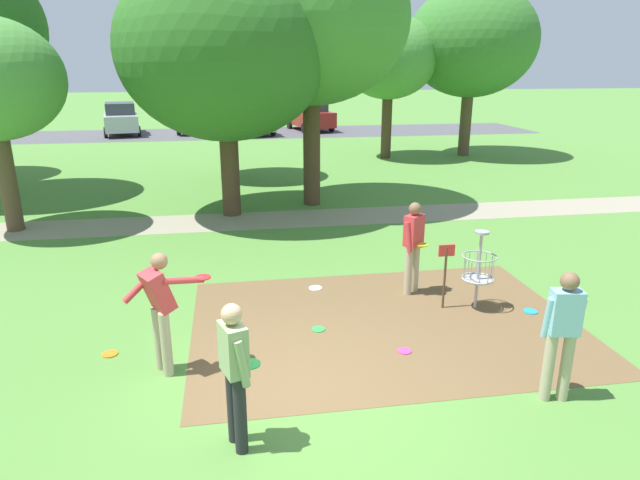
# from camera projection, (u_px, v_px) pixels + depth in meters

# --- Properties ---
(ground_plane) EXTENTS (160.00, 160.00, 0.00)m
(ground_plane) POSITION_uv_depth(u_px,v_px,m) (298.00, 396.00, 7.01)
(ground_plane) COLOR #518438
(dirt_tee_pad) EXTENTS (6.18, 4.40, 0.01)m
(dirt_tee_pad) POSITION_uv_depth(u_px,v_px,m) (385.00, 324.00, 8.95)
(dirt_tee_pad) COLOR brown
(dirt_tee_pad) RESTS_ON ground
(disc_golf_basket) EXTENTS (0.98, 0.58, 1.39)m
(disc_golf_basket) POSITION_uv_depth(u_px,v_px,m) (475.00, 267.00, 9.30)
(disc_golf_basket) COLOR #9E9EA3
(disc_golf_basket) RESTS_ON ground
(player_foreground_watching) EXTENTS (0.44, 0.50, 1.71)m
(player_foreground_watching) POSITION_uv_depth(u_px,v_px,m) (235.00, 368.00, 5.81)
(player_foreground_watching) COLOR #232328
(player_foreground_watching) RESTS_ON ground
(player_throwing) EXTENTS (0.47, 0.45, 1.71)m
(player_throwing) POSITION_uv_depth(u_px,v_px,m) (413.00, 243.00, 9.88)
(player_throwing) COLOR tan
(player_throwing) RESTS_ON ground
(player_waiting_left) EXTENTS (0.49, 0.43, 1.71)m
(player_waiting_left) POSITION_uv_depth(u_px,v_px,m) (563.00, 330.00, 6.66)
(player_waiting_left) COLOR tan
(player_waiting_left) RESTS_ON ground
(player_waiting_right) EXTENTS (1.16, 0.53, 1.71)m
(player_waiting_right) POSITION_uv_depth(u_px,v_px,m) (160.00, 305.00, 7.28)
(player_waiting_right) COLOR tan
(player_waiting_right) RESTS_ON ground
(frisbee_near_basket) EXTENTS (0.24, 0.24, 0.02)m
(frisbee_near_basket) POSITION_uv_depth(u_px,v_px,m) (530.00, 311.00, 9.37)
(frisbee_near_basket) COLOR #1E93DB
(frisbee_near_basket) RESTS_ON ground
(frisbee_mid_grass) EXTENTS (0.20, 0.20, 0.02)m
(frisbee_mid_grass) POSITION_uv_depth(u_px,v_px,m) (405.00, 351.00, 8.08)
(frisbee_mid_grass) COLOR #E53D99
(frisbee_mid_grass) RESTS_ON ground
(frisbee_far_left) EXTENTS (0.22, 0.22, 0.02)m
(frisbee_far_left) POSITION_uv_depth(u_px,v_px,m) (110.00, 354.00, 8.00)
(frisbee_far_left) COLOR orange
(frisbee_far_left) RESTS_ON ground
(frisbee_far_right) EXTENTS (0.25, 0.25, 0.02)m
(frisbee_far_right) POSITION_uv_depth(u_px,v_px,m) (315.00, 288.00, 10.34)
(frisbee_far_right) COLOR white
(frisbee_far_right) RESTS_ON ground
(frisbee_scattered_a) EXTENTS (0.21, 0.21, 0.02)m
(frisbee_scattered_a) POSITION_uv_depth(u_px,v_px,m) (318.00, 329.00, 8.74)
(frisbee_scattered_a) COLOR green
(frisbee_scattered_a) RESTS_ON ground
(tree_near_left) EXTENTS (3.76, 3.76, 5.53)m
(tree_near_left) POSITION_uv_depth(u_px,v_px,m) (224.00, 67.00, 19.10)
(tree_near_left) COLOR brown
(tree_near_left) RESTS_ON ground
(tree_mid_center) EXTENTS (5.58, 5.58, 7.32)m
(tree_mid_center) POSITION_uv_depth(u_px,v_px,m) (472.00, 41.00, 23.77)
(tree_mid_center) COLOR brown
(tree_mid_center) RESTS_ON ground
(tree_far_left) EXTENTS (5.40, 5.40, 7.47)m
(tree_far_left) POSITION_uv_depth(u_px,v_px,m) (311.00, 20.00, 14.99)
(tree_far_left) COLOR #4C3823
(tree_far_left) RESTS_ON ground
(tree_far_center) EXTENTS (4.10, 4.10, 6.02)m
(tree_far_center) POSITION_uv_depth(u_px,v_px,m) (389.00, 58.00, 23.25)
(tree_far_center) COLOR #4C3823
(tree_far_center) RESTS_ON ground
(tree_far_right) EXTENTS (5.47, 5.47, 6.70)m
(tree_far_right) POSITION_uv_depth(u_px,v_px,m) (224.00, 50.00, 14.08)
(tree_far_right) COLOR #4C3823
(tree_far_right) RESTS_ON ground
(parking_lot_strip) EXTENTS (36.00, 6.00, 0.01)m
(parking_lot_strip) POSITION_uv_depth(u_px,v_px,m) (240.00, 133.00, 33.25)
(parking_lot_strip) COLOR #4C4C51
(parking_lot_strip) RESTS_ON ground
(parked_car_leftmost) EXTENTS (2.52, 4.45, 1.84)m
(parked_car_leftmost) POSITION_uv_depth(u_px,v_px,m) (121.00, 119.00, 32.28)
(parked_car_leftmost) COLOR #B2B7BC
(parked_car_leftmost) RESTS_ON ground
(parked_car_center_left) EXTENTS (2.18, 4.31, 1.84)m
(parked_car_center_left) POSITION_uv_depth(u_px,v_px,m) (196.00, 117.00, 33.26)
(parked_car_center_left) COLOR silver
(parked_car_center_left) RESTS_ON ground
(parked_car_center_right) EXTENTS (2.75, 4.51, 1.84)m
(parked_car_center_right) POSITION_uv_depth(u_px,v_px,m) (251.00, 118.00, 32.50)
(parked_car_center_right) COLOR #B2B7BC
(parked_car_center_right) RESTS_ON ground
(parked_car_rightmost) EXTENTS (2.74, 4.51, 1.84)m
(parked_car_rightmost) POSITION_uv_depth(u_px,v_px,m) (310.00, 115.00, 34.37)
(parked_car_rightmost) COLOR maroon
(parked_car_rightmost) RESTS_ON ground
(gravel_path) EXTENTS (40.00, 1.74, 0.00)m
(gravel_path) POSITION_uv_depth(u_px,v_px,m) (259.00, 220.00, 14.83)
(gravel_path) COLOR gray
(gravel_path) RESTS_ON ground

